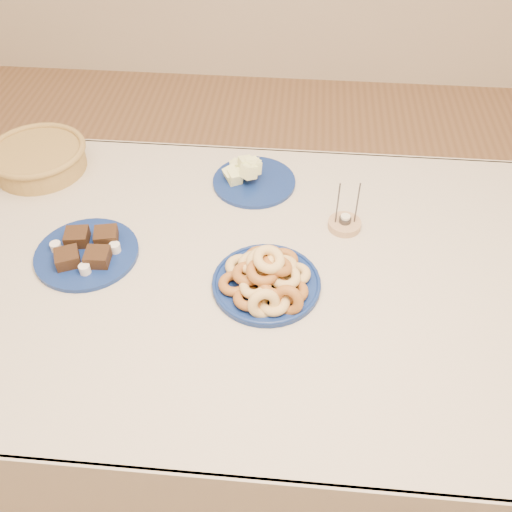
{
  "coord_description": "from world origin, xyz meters",
  "views": [
    {
      "loc": [
        0.09,
        -1.02,
        1.81
      ],
      "look_at": [
        0.0,
        -0.05,
        0.85
      ],
      "focal_mm": 40.0,
      "sensor_mm": 36.0,
      "label": 1
    }
  ],
  "objects_px": {
    "wicker_basket": "(38,157)",
    "donut_platter": "(267,279)",
    "candle_holder": "(345,223)",
    "brownie_plate": "(87,251)",
    "dining_table": "(258,297)",
    "melon_plate": "(250,176)"
  },
  "relations": [
    {
      "from": "donut_platter",
      "to": "wicker_basket",
      "type": "bearing_deg",
      "value": 149.47
    },
    {
      "from": "candle_holder",
      "to": "donut_platter",
      "type": "bearing_deg",
      "value": -128.8
    },
    {
      "from": "melon_plate",
      "to": "wicker_basket",
      "type": "height_order",
      "value": "melon_plate"
    },
    {
      "from": "brownie_plate",
      "to": "candle_holder",
      "type": "height_order",
      "value": "candle_holder"
    },
    {
      "from": "wicker_basket",
      "to": "melon_plate",
      "type": "bearing_deg",
      "value": -1.07
    },
    {
      "from": "dining_table",
      "to": "wicker_basket",
      "type": "relative_size",
      "value": 5.6
    },
    {
      "from": "melon_plate",
      "to": "donut_platter",
      "type": "bearing_deg",
      "value": -78.9
    },
    {
      "from": "donut_platter",
      "to": "brownie_plate",
      "type": "xyz_separation_m",
      "value": [
        -0.48,
        0.07,
        -0.02
      ]
    },
    {
      "from": "donut_platter",
      "to": "melon_plate",
      "type": "height_order",
      "value": "donut_platter"
    },
    {
      "from": "donut_platter",
      "to": "melon_plate",
      "type": "distance_m",
      "value": 0.43
    },
    {
      "from": "dining_table",
      "to": "candle_holder",
      "type": "bearing_deg",
      "value": 39.68
    },
    {
      "from": "brownie_plate",
      "to": "wicker_basket",
      "type": "distance_m",
      "value": 0.45
    },
    {
      "from": "dining_table",
      "to": "brownie_plate",
      "type": "relative_size",
      "value": 5.08
    },
    {
      "from": "wicker_basket",
      "to": "candle_holder",
      "type": "bearing_deg",
      "value": -11.56
    },
    {
      "from": "dining_table",
      "to": "donut_platter",
      "type": "bearing_deg",
      "value": -64.54
    },
    {
      "from": "brownie_plate",
      "to": "candle_holder",
      "type": "relative_size",
      "value": 2.2
    },
    {
      "from": "brownie_plate",
      "to": "wicker_basket",
      "type": "bearing_deg",
      "value": 125.5
    },
    {
      "from": "donut_platter",
      "to": "brownie_plate",
      "type": "bearing_deg",
      "value": 171.57
    },
    {
      "from": "wicker_basket",
      "to": "candle_holder",
      "type": "height_order",
      "value": "candle_holder"
    },
    {
      "from": "dining_table",
      "to": "candle_holder",
      "type": "height_order",
      "value": "candle_holder"
    },
    {
      "from": "candle_holder",
      "to": "wicker_basket",
      "type": "bearing_deg",
      "value": 168.44
    },
    {
      "from": "wicker_basket",
      "to": "donut_platter",
      "type": "bearing_deg",
      "value": -30.53
    }
  ]
}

